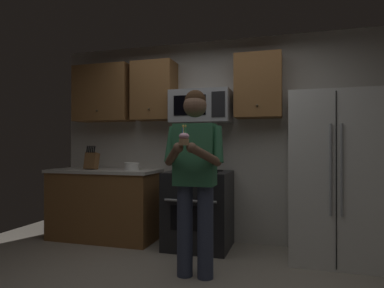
% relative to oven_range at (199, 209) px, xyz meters
% --- Properties ---
extents(wall_back, '(4.40, 0.10, 2.60)m').
position_rel_oven_range_xyz_m(wall_back, '(0.15, 0.39, 0.84)').
color(wall_back, beige).
rests_on(wall_back, ground).
extents(oven_range, '(0.76, 0.70, 0.93)m').
position_rel_oven_range_xyz_m(oven_range, '(0.00, 0.00, 0.00)').
color(oven_range, black).
rests_on(oven_range, ground).
extents(microwave, '(0.74, 0.41, 0.40)m').
position_rel_oven_range_xyz_m(microwave, '(0.00, 0.12, 1.26)').
color(microwave, '#9EA0A5').
extents(refrigerator, '(0.90, 0.75, 1.80)m').
position_rel_oven_range_xyz_m(refrigerator, '(1.50, -0.04, 0.44)').
color(refrigerator, white).
rests_on(refrigerator, ground).
extents(cabinet_row_upper, '(2.78, 0.36, 0.76)m').
position_rel_oven_range_xyz_m(cabinet_row_upper, '(-0.57, 0.17, 1.49)').
color(cabinet_row_upper, brown).
extents(counter_left, '(1.44, 0.66, 0.92)m').
position_rel_oven_range_xyz_m(counter_left, '(-1.30, 0.02, 0.00)').
color(counter_left, brown).
rests_on(counter_left, ground).
extents(knife_block, '(0.16, 0.15, 0.32)m').
position_rel_oven_range_xyz_m(knife_block, '(-1.46, -0.03, 0.57)').
color(knife_block, brown).
rests_on(knife_block, counter_left).
extents(bowl_large_white, '(0.20, 0.20, 0.09)m').
position_rel_oven_range_xyz_m(bowl_large_white, '(-0.90, 0.02, 0.51)').
color(bowl_large_white, white).
rests_on(bowl_large_white, counter_left).
extents(person, '(0.60, 0.48, 1.76)m').
position_rel_oven_range_xyz_m(person, '(0.21, -0.91, 0.53)').
color(person, '#383F59').
rests_on(person, ground).
extents(cupcake, '(0.09, 0.09, 0.17)m').
position_rel_oven_range_xyz_m(cupcake, '(0.21, -1.24, 0.83)').
color(cupcake, '#A87F56').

